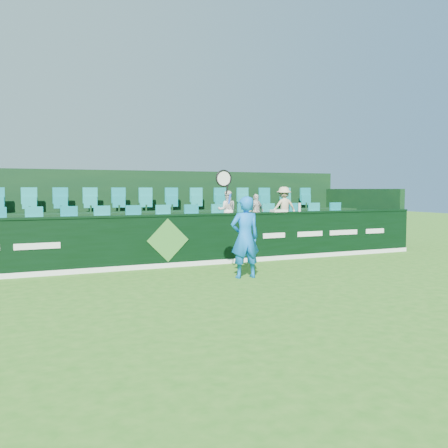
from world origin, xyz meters
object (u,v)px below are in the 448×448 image
tennis_player (245,237)px  towel (279,211)px  spectator_left (227,210)px  spectator_right (284,207)px  spectator_middle (256,211)px  drinks_bottle (300,207)px

tennis_player → towel: size_ratio=5.69×
spectator_left → spectator_right: (1.94, 0.00, 0.06)m
spectator_right → towel: spectator_right is taller
spectator_middle → drinks_bottle: 1.39m
towel → drinks_bottle: (0.69, 0.00, 0.09)m
tennis_player → drinks_bottle: size_ratio=10.06×
tennis_player → spectator_left: size_ratio=2.13×
spectator_left → drinks_bottle: 2.10m
spectator_right → drinks_bottle: bearing=87.8°
spectator_middle → towel: spectator_middle is taller
tennis_player → spectator_left: 3.54m
drinks_bottle → spectator_left: bearing=147.7°
spectator_left → spectator_middle: 0.97m
towel → spectator_right: bearing=52.8°
tennis_player → spectator_middle: 3.95m
spectator_left → towel: 1.56m
tennis_player → spectator_right: tennis_player is taller
spectator_left → spectator_right: spectator_right is taller
towel → spectator_middle: bearing=95.8°
towel → drinks_bottle: 0.70m
spectator_middle → spectator_right: bearing=157.2°
tennis_player → spectator_middle: (2.10, 3.33, 0.39)m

